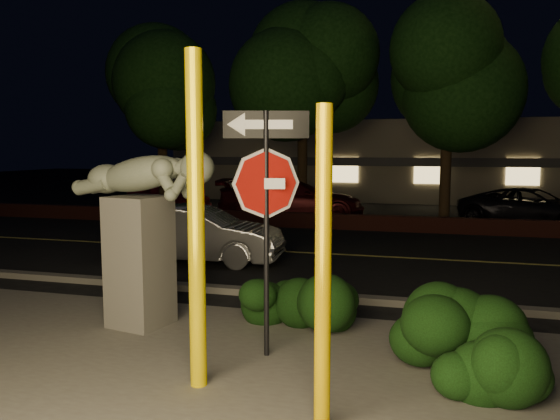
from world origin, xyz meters
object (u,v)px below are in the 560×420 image
(silver_sedan, at_px, (197,234))
(parked_car_dark, at_px, (532,207))
(yellow_pole_right, at_px, (323,273))
(parked_car_darkred, at_px, (291,199))
(yellow_pole_left, at_px, (196,223))
(signpost, at_px, (266,184))
(sculpture, at_px, (141,219))
(parked_car_red, at_px, (168,196))

(silver_sedan, height_order, parked_car_dark, silver_sedan)
(yellow_pole_right, relative_size, parked_car_darkred, 0.57)
(yellow_pole_left, relative_size, yellow_pole_right, 1.21)
(signpost, xyz_separation_m, parked_car_dark, (5.34, 13.49, -1.55))
(signpost, xyz_separation_m, sculpture, (-2.11, 0.67, -0.59))
(sculpture, distance_m, silver_sedan, 4.70)
(yellow_pole_left, bearing_deg, silver_sedan, 113.99)
(parked_car_red, bearing_deg, parked_car_dark, -69.69)
(signpost, distance_m, silver_sedan, 6.26)
(silver_sedan, relative_size, parked_car_red, 0.99)
(yellow_pole_left, relative_size, parked_car_darkred, 0.68)
(parked_car_dark, bearing_deg, sculpture, 171.22)
(yellow_pole_right, height_order, parked_car_dark, yellow_pole_right)
(yellow_pole_left, xyz_separation_m, silver_sedan, (-2.75, 6.17, -1.18))
(yellow_pole_right, bearing_deg, parked_car_dark, 74.05)
(sculpture, height_order, silver_sedan, sculpture)
(yellow_pole_left, height_order, yellow_pole_right, yellow_pole_left)
(yellow_pole_left, bearing_deg, parked_car_dark, 68.16)
(sculpture, bearing_deg, silver_sedan, 115.87)
(parked_car_red, bearing_deg, parked_car_darkred, -78.78)
(silver_sedan, bearing_deg, parked_car_dark, -48.89)
(yellow_pole_left, height_order, sculpture, yellow_pole_left)
(yellow_pole_right, height_order, signpost, signpost)
(silver_sedan, distance_m, parked_car_darkred, 7.86)
(yellow_pole_right, distance_m, signpost, 2.03)
(yellow_pole_right, xyz_separation_m, silver_sedan, (-4.25, 6.75, -0.86))
(yellow_pole_right, distance_m, sculpture, 3.88)
(yellow_pole_left, xyz_separation_m, parked_car_darkred, (-2.44, 14.02, -1.06))
(yellow_pole_right, bearing_deg, parked_car_darkred, 105.12)
(silver_sedan, bearing_deg, signpost, -151.06)
(yellow_pole_right, xyz_separation_m, sculpture, (-3.13, 2.29, 0.09))
(parked_car_red, bearing_deg, sculpture, -131.58)
(yellow_pole_right, bearing_deg, signpost, 122.26)
(yellow_pole_left, distance_m, parked_car_red, 17.22)
(yellow_pole_left, xyz_separation_m, parked_car_red, (-8.03, 15.18, -1.15))
(yellow_pole_left, height_order, parked_car_dark, yellow_pole_left)
(parked_car_darkred, bearing_deg, parked_car_red, 66.92)
(signpost, distance_m, parked_car_darkred, 13.38)
(yellow_pole_right, relative_size, signpost, 0.98)
(yellow_pole_left, distance_m, parked_car_dark, 15.70)
(yellow_pole_left, bearing_deg, parked_car_red, 117.87)
(yellow_pole_right, bearing_deg, parked_car_red, 121.14)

